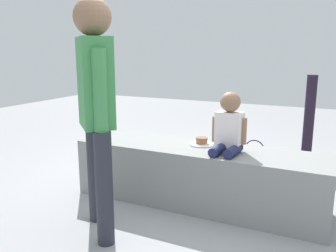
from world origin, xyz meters
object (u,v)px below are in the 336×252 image
party_cup_red (205,154)px  cake_box_white (166,152)px  adult_standing (96,97)px  handbag_black_leather (254,157)px  cake_plate (202,142)px  gift_bag (181,165)px  child_seated (229,126)px  water_bottle_near_gift (256,169)px

party_cup_red → cake_box_white: bearing=-157.0°
adult_standing → handbag_black_leather: adult_standing is taller
adult_standing → cake_box_white: bearing=101.2°
cake_plate → gift_bag: size_ratio=0.66×
gift_bag → cake_plate: bearing=-47.0°
gift_bag → cake_box_white: size_ratio=1.00×
gift_bag → handbag_black_leather: gift_bag is taller
gift_bag → handbag_black_leather: 0.96m
child_seated → cake_plate: (-0.27, 0.11, -0.19)m
cake_plate → gift_bag: (-0.36, 0.39, -0.37)m
cake_plate → party_cup_red: bearing=108.0°
child_seated → cake_box_white: (-1.09, 1.10, -0.65)m
cake_plate → water_bottle_near_gift: bearing=65.9°
child_seated → adult_standing: adult_standing is taller
gift_bag → handbag_black_leather: bearing=52.3°
child_seated → adult_standing: 1.08m
adult_standing → party_cup_red: (0.08, 2.03, -0.94)m
cake_plate → party_cup_red: cake_plate is taller
cake_plate → gift_bag: 0.65m
party_cup_red → cake_box_white: 0.48m
adult_standing → gift_bag: bearing=85.4°
cake_plate → handbag_black_leather: cake_plate is taller
party_cup_red → cake_box_white: cake_box_white is taller
handbag_black_leather → child_seated: bearing=-88.2°
gift_bag → party_cup_red: bearing=91.5°
adult_standing → child_seated: bearing=45.7°
cake_plate → party_cup_red: 1.32m
party_cup_red → gift_bag: bearing=-88.5°
water_bottle_near_gift → cake_box_white: 1.18m
child_seated → water_bottle_near_gift: bearing=85.5°
cake_plate → adult_standing: bearing=-118.3°
adult_standing → handbag_black_leather: bearing=71.1°
adult_standing → party_cup_red: size_ratio=15.43×
handbag_black_leather → adult_standing: bearing=-108.9°
child_seated → cake_plate: 0.35m
cake_plate → handbag_black_leather: bearing=78.8°
party_cup_red → child_seated: bearing=-63.3°
adult_standing → water_bottle_near_gift: 2.00m
handbag_black_leather → water_bottle_near_gift: bearing=-75.1°
child_seated → party_cup_red: (-0.65, 1.29, -0.66)m
cake_box_white → handbag_black_leather: 1.06m
adult_standing → handbag_black_leather: size_ratio=5.39×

